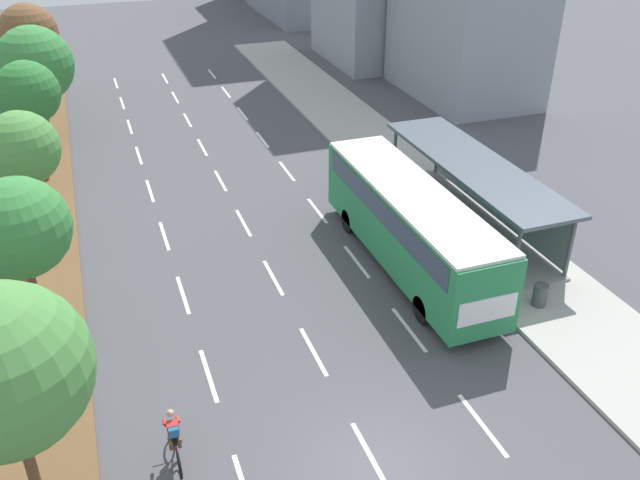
% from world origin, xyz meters
% --- Properties ---
extents(ground_plane, '(140.00, 140.00, 0.00)m').
position_xyz_m(ground_plane, '(0.00, 0.00, 0.00)').
color(ground_plane, '#4C4C51').
extents(median_strip, '(2.60, 52.00, 0.12)m').
position_xyz_m(median_strip, '(-8.30, 20.00, 0.06)').
color(median_strip, brown).
rests_on(median_strip, ground).
extents(sidewalk_right, '(4.50, 52.00, 0.15)m').
position_xyz_m(sidewalk_right, '(9.25, 20.00, 0.07)').
color(sidewalk_right, '#ADAAA3').
rests_on(sidewalk_right, ground).
extents(lane_divider_left, '(0.14, 45.29, 0.01)m').
position_xyz_m(lane_divider_left, '(-3.50, 17.14, 0.00)').
color(lane_divider_left, white).
rests_on(lane_divider_left, ground).
extents(lane_divider_center, '(0.14, 45.29, 0.01)m').
position_xyz_m(lane_divider_center, '(0.00, 17.14, 0.00)').
color(lane_divider_center, white).
rests_on(lane_divider_center, ground).
extents(lane_divider_right, '(0.14, 45.29, 0.01)m').
position_xyz_m(lane_divider_right, '(3.50, 17.14, 0.00)').
color(lane_divider_right, white).
rests_on(lane_divider_right, ground).
extents(bus_shelter, '(2.90, 11.24, 2.86)m').
position_xyz_m(bus_shelter, '(9.53, 11.17, 1.87)').
color(bus_shelter, gray).
rests_on(bus_shelter, sidewalk_right).
extents(bus, '(2.54, 11.29, 3.37)m').
position_xyz_m(bus, '(5.25, 9.06, 2.07)').
color(bus, '#28844C').
rests_on(bus, ground).
extents(cyclist, '(0.46, 1.82, 1.71)m').
position_xyz_m(cyclist, '(-4.98, 2.20, 0.79)').
color(cyclist, black).
rests_on(cyclist, ground).
extents(median_tree_nearest, '(4.02, 4.02, 6.29)m').
position_xyz_m(median_tree_nearest, '(-8.42, 1.90, 4.39)').
color(median_tree_nearest, brown).
rests_on(median_tree_nearest, median_strip).
extents(median_tree_second, '(3.17, 3.17, 5.90)m').
position_xyz_m(median_tree_second, '(-8.27, 8.69, 4.41)').
color(median_tree_second, brown).
rests_on(median_tree_second, median_strip).
extents(median_tree_third, '(2.93, 2.93, 5.76)m').
position_xyz_m(median_tree_third, '(-8.35, 15.48, 4.39)').
color(median_tree_third, brown).
rests_on(median_tree_third, median_strip).
extents(median_tree_fourth, '(3.00, 3.00, 5.97)m').
position_xyz_m(median_tree_fourth, '(-8.23, 22.27, 4.56)').
color(median_tree_fourth, brown).
rests_on(median_tree_fourth, median_strip).
extents(median_tree_fifth, '(4.22, 4.22, 6.17)m').
position_xyz_m(median_tree_fifth, '(-8.05, 29.06, 4.17)').
color(median_tree_fifth, brown).
rests_on(median_tree_fifth, median_strip).
extents(median_tree_farthest, '(3.65, 3.65, 6.20)m').
position_xyz_m(median_tree_farthest, '(-8.43, 35.85, 4.47)').
color(median_tree_farthest, brown).
rests_on(median_tree_farthest, median_strip).
extents(trash_bin, '(0.52, 0.52, 0.85)m').
position_xyz_m(trash_bin, '(8.45, 4.86, 0.57)').
color(trash_bin, '#4C4C51').
rests_on(trash_bin, sidewalk_right).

